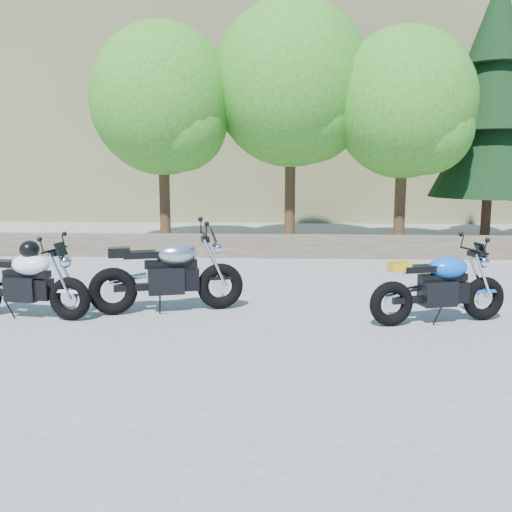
% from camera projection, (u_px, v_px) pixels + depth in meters
% --- Properties ---
extents(ground, '(90.00, 90.00, 0.00)m').
position_uv_depth(ground, '(238.00, 320.00, 7.99)').
color(ground, gray).
rests_on(ground, ground).
extents(stone_wall, '(22.00, 0.55, 0.50)m').
position_uv_depth(stone_wall, '(256.00, 246.00, 13.37)').
color(stone_wall, '#4C4033').
rests_on(stone_wall, ground).
extents(hillside, '(80.00, 30.00, 15.00)m').
position_uv_depth(hillside, '(324.00, 73.00, 34.24)').
color(hillside, '#6B6742').
rests_on(hillside, ground).
extents(tree_decid_left, '(3.67, 3.67, 5.62)m').
position_uv_depth(tree_decid_left, '(166.00, 105.00, 14.55)').
color(tree_decid_left, '#382314').
rests_on(tree_decid_left, ground).
extents(tree_decid_mid, '(4.08, 4.08, 6.24)m').
position_uv_depth(tree_decid_mid, '(295.00, 90.00, 14.72)').
color(tree_decid_mid, '#382314').
rests_on(tree_decid_mid, ground).
extents(tree_decid_right, '(3.54, 3.54, 5.41)m').
position_uv_depth(tree_decid_right, '(409.00, 109.00, 14.09)').
color(tree_decid_right, '#382314').
rests_on(tree_decid_right, ground).
extents(conifer_near, '(3.17, 3.17, 7.06)m').
position_uv_depth(conifer_near, '(493.00, 106.00, 15.19)').
color(conifer_near, '#382314').
rests_on(conifer_near, ground).
extents(silver_bike, '(2.23, 0.89, 1.14)m').
position_uv_depth(silver_bike, '(168.00, 275.00, 8.37)').
color(silver_bike, black).
rests_on(silver_bike, ground).
extents(white_bike, '(2.01, 0.65, 1.11)m').
position_uv_depth(white_bike, '(24.00, 280.00, 8.04)').
color(white_bike, black).
rests_on(white_bike, ground).
extents(blue_bike, '(1.98, 0.78, 1.01)m').
position_uv_depth(blue_bike, '(440.00, 288.00, 7.78)').
color(blue_bike, black).
rests_on(blue_bike, ground).
extents(backpack, '(0.39, 0.37, 0.44)m').
position_uv_depth(backpack, '(442.00, 291.00, 8.88)').
color(backpack, black).
rests_on(backpack, ground).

